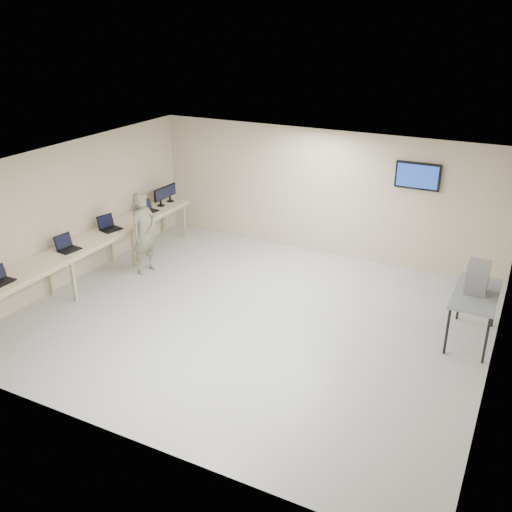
% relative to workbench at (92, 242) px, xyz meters
% --- Properties ---
extents(room, '(8.01, 7.01, 2.81)m').
position_rel_workbench_xyz_m(room, '(3.62, 0.06, 0.58)').
color(room, '#A6A6A6').
rests_on(room, ground).
extents(workbench, '(0.76, 6.00, 0.90)m').
position_rel_workbench_xyz_m(workbench, '(0.00, 0.00, 0.00)').
color(workbench, beige).
rests_on(workbench, ground).
extents(laptop_0, '(0.29, 0.35, 0.27)m').
position_rel_workbench_xyz_m(laptop_0, '(-0.01, -2.21, 0.14)').
color(laptop_0, black).
rests_on(laptop_0, workbench).
extents(laptop_1, '(0.37, 0.42, 0.30)m').
position_rel_workbench_xyz_m(laptop_1, '(-0.03, -0.65, 0.15)').
color(laptop_1, black).
rests_on(laptop_1, workbench).
extents(laptop_2, '(0.41, 0.45, 0.31)m').
position_rel_workbench_xyz_m(laptop_2, '(-0.05, 0.58, 0.15)').
color(laptop_2, black).
rests_on(laptop_2, workbench).
extents(laptop_3, '(0.30, 0.35, 0.26)m').
position_rel_workbench_xyz_m(laptop_3, '(-0.02, 1.91, 0.14)').
color(laptop_3, black).
rests_on(laptop_3, workbench).
extents(monitor_near, '(0.19, 0.43, 0.42)m').
position_rel_workbench_xyz_m(monitor_near, '(-0.01, 2.37, 0.33)').
color(monitor_near, black).
rests_on(monitor_near, workbench).
extents(monitor_far, '(0.19, 0.42, 0.41)m').
position_rel_workbench_xyz_m(monitor_far, '(-0.01, 2.75, 0.32)').
color(monitor_far, black).
rests_on(monitor_far, workbench).
extents(soldier, '(0.52, 0.69, 1.73)m').
position_rel_workbench_xyz_m(soldier, '(0.67, 0.82, 0.04)').
color(soldier, '#5E614E').
rests_on(soldier, ground).
extents(side_table, '(0.69, 1.47, 0.88)m').
position_rel_workbench_xyz_m(side_table, '(7.19, 1.04, -0.02)').
color(side_table, gray).
rests_on(side_table, ground).
extents(storage_bins, '(0.33, 0.37, 0.53)m').
position_rel_workbench_xyz_m(storage_bins, '(7.17, 1.04, 0.32)').
color(storage_bins, '#909398').
rests_on(storage_bins, side_table).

